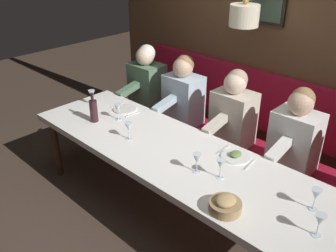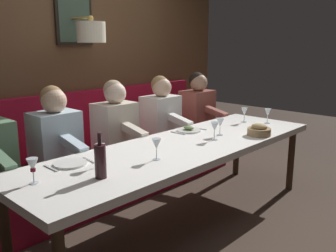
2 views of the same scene
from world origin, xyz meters
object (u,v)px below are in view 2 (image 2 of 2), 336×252
(dining_table, at_px, (183,151))
(wine_glass_6, at_px, (220,123))
(wine_bottle, at_px, (100,161))
(bread_bowl, at_px, (259,130))
(wine_glass_2, at_px, (156,145))
(diner_nearest, at_px, (198,106))
(wine_glass_4, at_px, (33,166))
(diner_far, at_px, (55,134))
(diner_middle, at_px, (115,122))
(wine_glass_1, at_px, (100,150))
(wine_glass_0, at_px, (215,127))
(diner_near, at_px, (161,113))
(wine_glass_3, at_px, (244,112))
(wine_glass_5, at_px, (268,113))

(dining_table, xyz_separation_m, wine_glass_6, (-0.04, -0.50, 0.17))
(wine_bottle, height_order, bread_bowl, wine_bottle)
(dining_table, distance_m, wine_glass_2, 0.50)
(diner_nearest, height_order, wine_glass_4, diner_nearest)
(diner_far, relative_size, wine_glass_4, 4.82)
(diner_middle, bearing_deg, wine_glass_1, 135.94)
(wine_glass_0, bearing_deg, wine_glass_4, 83.18)
(diner_near, distance_m, wine_glass_2, 1.48)
(wine_glass_3, bearing_deg, wine_glass_2, 98.31)
(wine_glass_2, bearing_deg, wine_glass_0, -88.03)
(diner_middle, xyz_separation_m, wine_glass_1, (-0.82, 0.80, 0.04))
(bread_bowl, bearing_deg, diner_middle, 32.83)
(diner_far, relative_size, wine_glass_3, 4.82)
(diner_far, xyz_separation_m, wine_bottle, (-1.01, 0.26, 0.04))
(diner_far, relative_size, wine_bottle, 2.64)
(wine_glass_6, xyz_separation_m, bread_bowl, (-0.28, -0.25, -0.07))
(diner_middle, relative_size, wine_bottle, 2.64)
(wine_glass_4, height_order, wine_bottle, wine_bottle)
(wine_glass_6, bearing_deg, diner_near, -8.73)
(dining_table, distance_m, wine_glass_6, 0.53)
(wine_glass_3, bearing_deg, wine_glass_0, 103.93)
(dining_table, distance_m, diner_far, 1.13)
(diner_near, distance_m, wine_glass_4, 2.10)
(diner_near, relative_size, diner_far, 1.00)
(diner_middle, height_order, wine_glass_1, diner_middle)
(diner_far, xyz_separation_m, wine_glass_4, (-0.79, 0.61, 0.04))
(diner_nearest, relative_size, wine_glass_2, 4.82)
(wine_glass_6, bearing_deg, diner_nearest, -41.34)
(diner_middle, xyz_separation_m, wine_glass_6, (-0.92, -0.52, 0.04))
(diner_near, bearing_deg, wine_glass_3, -145.95)
(wine_glass_6, bearing_deg, diner_far, 52.50)
(diner_near, distance_m, diner_middle, 0.67)
(wine_glass_1, xyz_separation_m, wine_glass_4, (0.04, 0.48, -0.00))
(diner_far, relative_size, wine_glass_0, 4.82)
(wine_glass_1, bearing_deg, dining_table, -94.02)
(diner_middle, xyz_separation_m, wine_glass_5, (-0.99, -1.31, 0.04))
(wine_glass_2, bearing_deg, diner_near, -47.10)
(dining_table, bearing_deg, diner_far, 38.48)
(diner_far, distance_m, wine_glass_1, 0.83)
(diner_near, distance_m, wine_glass_0, 1.03)
(dining_table, distance_m, diner_near, 1.10)
(wine_glass_6, bearing_deg, dining_table, 85.76)
(dining_table, bearing_deg, bread_bowl, -112.85)
(wine_bottle, bearing_deg, diner_far, -14.51)
(diner_near, xyz_separation_m, bread_bowl, (-1.19, -0.11, -0.03))
(wine_glass_1, xyz_separation_m, wine_glass_5, (-0.17, -2.11, 0.00))
(wine_glass_6, bearing_deg, wine_bottle, 93.70)
(diner_middle, height_order, wine_glass_3, diner_middle)
(diner_far, height_order, wine_glass_3, diner_far)
(dining_table, xyz_separation_m, wine_glass_2, (-0.13, 0.45, 0.17))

